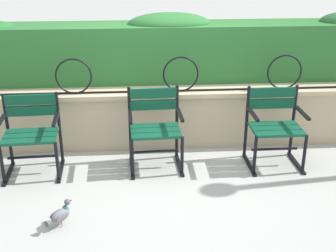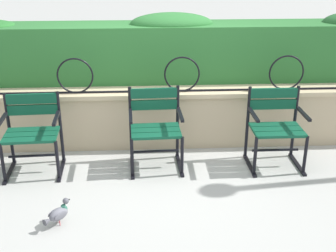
{
  "view_description": "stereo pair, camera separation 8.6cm",
  "coord_description": "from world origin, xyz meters",
  "px_view_note": "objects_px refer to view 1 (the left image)",
  "views": [
    {
      "loc": [
        -0.31,
        -4.16,
        2.3
      ],
      "look_at": [
        0.0,
        0.07,
        0.55
      ],
      "focal_mm": 47.22,
      "sensor_mm": 36.0,
      "label": 1
    },
    {
      "loc": [
        -0.23,
        -4.17,
        2.3
      ],
      "look_at": [
        0.0,
        0.07,
        0.55
      ],
      "focal_mm": 47.22,
      "sensor_mm": 36.0,
      "label": 2
    }
  ],
  "objects_px": {
    "pigeon_far_side": "(60,215)",
    "park_chair_right": "(274,125)",
    "park_chair_centre": "(155,126)",
    "park_chair_left": "(31,132)"
  },
  "relations": [
    {
      "from": "park_chair_left",
      "to": "park_chair_centre",
      "type": "relative_size",
      "value": 0.96
    },
    {
      "from": "park_chair_centre",
      "to": "park_chair_right",
      "type": "relative_size",
      "value": 1.01
    },
    {
      "from": "park_chair_right",
      "to": "pigeon_far_side",
      "type": "relative_size",
      "value": 3.51
    },
    {
      "from": "park_chair_left",
      "to": "pigeon_far_side",
      "type": "xyz_separation_m",
      "value": [
        0.43,
        -1.07,
        -0.35
      ]
    },
    {
      "from": "park_chair_centre",
      "to": "park_chair_right",
      "type": "distance_m",
      "value": 1.32
    },
    {
      "from": "park_chair_left",
      "to": "park_chair_centre",
      "type": "distance_m",
      "value": 1.32
    },
    {
      "from": "pigeon_far_side",
      "to": "park_chair_right",
      "type": "bearing_deg",
      "value": 26.02
    },
    {
      "from": "park_chair_left",
      "to": "park_chair_right",
      "type": "distance_m",
      "value": 2.63
    },
    {
      "from": "park_chair_centre",
      "to": "park_chair_left",
      "type": "bearing_deg",
      "value": -178.14
    },
    {
      "from": "park_chair_right",
      "to": "park_chair_centre",
      "type": "bearing_deg",
      "value": 178.27
    }
  ]
}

